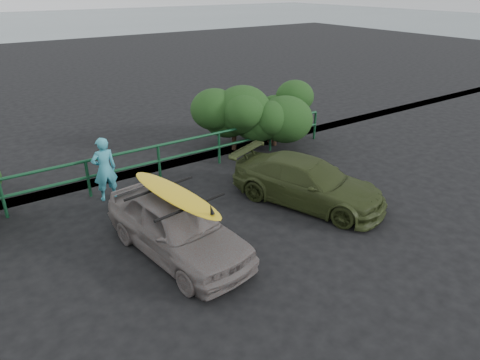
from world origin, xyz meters
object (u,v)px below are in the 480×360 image
(olive_vehicle, at_px, (308,182))
(sedan, at_px, (177,226))
(surfboard, at_px, (175,194))
(guardrail, at_px, (125,170))
(man, at_px, (105,169))

(olive_vehicle, bearing_deg, sedan, 160.75)
(surfboard, bearing_deg, olive_vehicle, -5.80)
(guardrail, bearing_deg, sedan, -93.94)
(guardrail, xyz_separation_m, surfboard, (-0.25, -3.62, 0.85))
(guardrail, height_order, olive_vehicle, olive_vehicle)
(guardrail, distance_m, surfboard, 3.73)
(guardrail, distance_m, man, 0.83)
(olive_vehicle, xyz_separation_m, man, (-4.14, 3.07, 0.27))
(sedan, height_order, olive_vehicle, sedan)
(olive_vehicle, xyz_separation_m, surfboard, (-3.73, -0.15, 0.80))
(sedan, bearing_deg, surfboard, 171.84)
(man, bearing_deg, surfboard, 97.61)
(sedan, bearing_deg, olive_vehicle, -5.80)
(guardrail, bearing_deg, man, -148.45)
(sedan, distance_m, olive_vehicle, 3.73)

